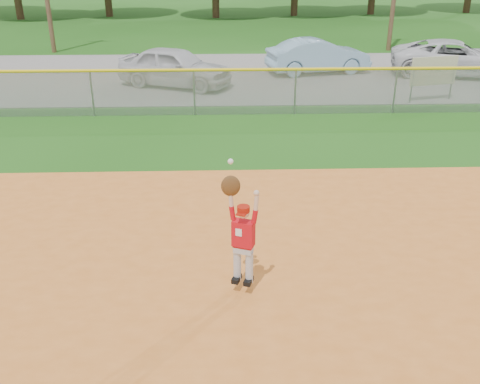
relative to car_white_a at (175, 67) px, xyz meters
name	(u,v)px	position (x,y,z in m)	size (l,w,h in m)	color
ground	(170,289)	(0.93, -13.99, -0.80)	(120.00, 120.00, 0.00)	#1C5012
parking_strip	(201,75)	(0.93, 2.01, -0.79)	(44.00, 10.00, 0.03)	slate
car_white_a	(175,67)	(0.00, 0.00, 0.00)	(1.82, 4.53, 1.54)	silver
car_blue	(318,56)	(6.09, 2.28, -0.04)	(1.55, 4.46, 1.47)	#83ABC4
car_white_b	(455,58)	(11.89, 1.63, -0.03)	(2.45, 5.31, 1.48)	silver
sponsor_sign	(434,72)	(9.39, -2.57, 0.26)	(1.78, 0.45, 1.61)	gray
outfield_fence	(194,89)	(0.93, -3.99, 0.08)	(40.06, 0.10, 1.55)	gray
ballplayer	(241,232)	(2.11, -14.11, 0.31)	(0.59, 0.38, 2.08)	silver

